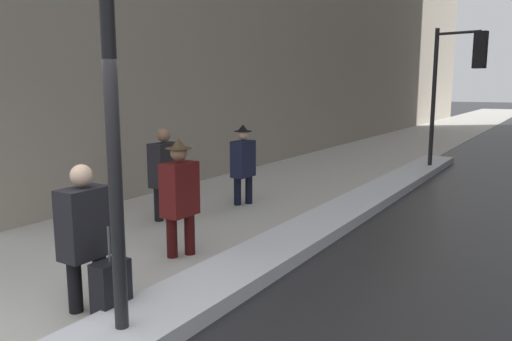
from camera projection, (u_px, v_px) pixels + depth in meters
sidewalk_slab at (381, 152)px, 17.63m from camera, size 4.00×80.00×0.01m
snow_bank_curb at (351, 208)px, 9.08m from camera, size 0.85×14.91×0.18m
lamp_post at (107, 16)px, 3.98m from camera, size 0.28×0.28×4.72m
traffic_light_near at (462, 69)px, 12.70m from camera, size 1.31×0.35×3.78m
pedestrian_trailing at (85, 231)px, 5.01m from camera, size 0.29×0.50×1.53m
pedestrian_nearside at (180, 193)px, 6.64m from camera, size 0.34×0.50×1.62m
pedestrian_in_glasses at (165, 170)px, 8.46m from camera, size 0.31×0.52×1.59m
pedestrian_in_fedora at (243, 161)px, 9.61m from camera, size 0.34×0.48×1.57m
rolling_suitcase at (111, 290)px, 4.90m from camera, size 0.22×0.36×0.95m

